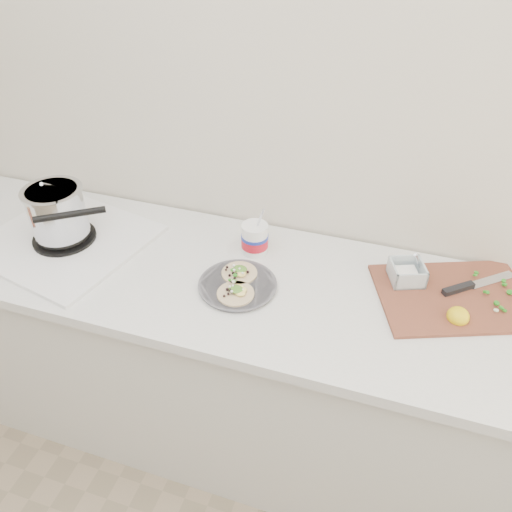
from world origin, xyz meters
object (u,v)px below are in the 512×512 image
(tub, at_px, (255,237))
(stove, at_px, (60,222))
(cutboard, at_px, (451,291))
(taco_plate, at_px, (238,283))

(tub, bearing_deg, stove, -166.76)
(tub, height_order, cutboard, tub)
(tub, bearing_deg, taco_plate, -88.99)
(stove, xyz_separation_m, cutboard, (1.33, 0.13, -0.07))
(tub, bearing_deg, cutboard, -2.34)
(taco_plate, distance_m, cutboard, 0.67)
(stove, bearing_deg, cutboard, 17.80)
(stove, relative_size, taco_plate, 2.50)
(stove, bearing_deg, taco_plate, 8.91)
(stove, distance_m, tub, 0.69)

